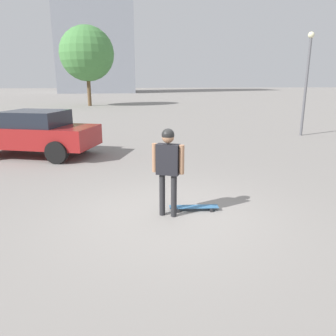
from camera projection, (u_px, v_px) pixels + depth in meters
ground_plane at (168, 215)px, 6.35m from camera, size 220.00×220.00×0.00m
person at (168, 161)px, 6.07m from camera, size 0.36×0.57×1.70m
skateboard at (194, 207)px, 6.59m from camera, size 0.31×1.00×0.08m
car_parked_near at (35, 132)px, 11.19m from camera, size 3.04×4.55×1.55m
building_block_distant at (95, 6)px, 67.34m from camera, size 15.07×15.23×34.69m
tree_distant at (87, 54)px, 32.30m from camera, size 5.33×5.33×7.75m
lamp_post at (307, 75)px, 14.87m from camera, size 0.28×0.28×4.61m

